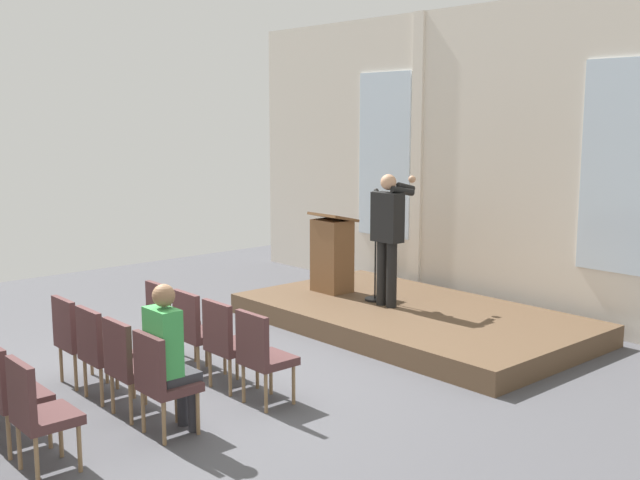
{
  "coord_description": "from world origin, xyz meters",
  "views": [
    {
      "loc": [
        6.59,
        -4.03,
        2.78
      ],
      "look_at": [
        -0.09,
        1.88,
        1.34
      ],
      "focal_mm": 43.01,
      "sensor_mm": 36.0,
      "label": 1
    }
  ],
  "objects_px": {
    "chair_r0_c1": "(196,328)",
    "audience_r1_c3": "(169,352)",
    "chair_r1_c1": "(101,348)",
    "speaker": "(388,230)",
    "chair_r0_c0": "(168,317)",
    "mic_stand": "(375,276)",
    "chair_r1_c0": "(75,335)",
    "chair_r2_c3": "(37,409)",
    "lectern": "(332,254)",
    "chair_r0_c2": "(227,339)",
    "chair_r0_c3": "(262,352)",
    "chair_r1_c3": "(161,378)",
    "chair_r1_c2": "(129,362)",
    "chair_r2_c2": "(10,389)"
  },
  "relations": [
    {
      "from": "chair_r0_c0",
      "to": "chair_r2_c2",
      "type": "height_order",
      "value": "same"
    },
    {
      "from": "speaker",
      "to": "chair_r2_c2",
      "type": "distance_m",
      "value": 5.3
    },
    {
      "from": "speaker",
      "to": "chair_r1_c2",
      "type": "bearing_deg",
      "value": -81.51
    },
    {
      "from": "chair_r0_c1",
      "to": "chair_r0_c2",
      "type": "xyz_separation_m",
      "value": [
        0.59,
        0.0,
        0.0
      ]
    },
    {
      "from": "chair_r2_c2",
      "to": "chair_r0_c0",
      "type": "bearing_deg",
      "value": 118.25
    },
    {
      "from": "chair_r0_c3",
      "to": "chair_r1_c3",
      "type": "distance_m",
      "value": 1.1
    },
    {
      "from": "chair_r0_c3",
      "to": "lectern",
      "type": "bearing_deg",
      "value": 127.38
    },
    {
      "from": "chair_r1_c0",
      "to": "chair_r2_c2",
      "type": "bearing_deg",
      "value": -42.94
    },
    {
      "from": "chair_r0_c1",
      "to": "chair_r0_c3",
      "type": "height_order",
      "value": "same"
    },
    {
      "from": "chair_r1_c1",
      "to": "audience_r1_c3",
      "type": "xyz_separation_m",
      "value": [
        1.18,
        0.08,
        0.22
      ]
    },
    {
      "from": "speaker",
      "to": "audience_r1_c3",
      "type": "bearing_deg",
      "value": -73.4
    },
    {
      "from": "lectern",
      "to": "chair_r0_c3",
      "type": "distance_m",
      "value": 3.84
    },
    {
      "from": "chair_r0_c1",
      "to": "chair_r2_c3",
      "type": "distance_m",
      "value": 2.49
    },
    {
      "from": "chair_r2_c2",
      "to": "chair_r0_c1",
      "type": "bearing_deg",
      "value": 105.04
    },
    {
      "from": "chair_r0_c1",
      "to": "audience_r1_c3",
      "type": "bearing_deg",
      "value": -40.8
    },
    {
      "from": "chair_r1_c3",
      "to": "chair_r2_c2",
      "type": "distance_m",
      "value": 1.24
    },
    {
      "from": "chair_r1_c3",
      "to": "chair_r2_c2",
      "type": "relative_size",
      "value": 1.0
    },
    {
      "from": "lectern",
      "to": "chair_r0_c2",
      "type": "relative_size",
      "value": 1.23
    },
    {
      "from": "chair_r1_c2",
      "to": "chair_r1_c3",
      "type": "distance_m",
      "value": 0.59
    },
    {
      "from": "chair_r1_c2",
      "to": "chair_r2_c3",
      "type": "bearing_deg",
      "value": -61.75
    },
    {
      "from": "chair_r1_c2",
      "to": "chair_r2_c2",
      "type": "relative_size",
      "value": 1.0
    },
    {
      "from": "chair_r1_c3",
      "to": "chair_r2_c3",
      "type": "bearing_deg",
      "value": -90.0
    },
    {
      "from": "chair_r0_c3",
      "to": "speaker",
      "type": "bearing_deg",
      "value": 111.72
    },
    {
      "from": "speaker",
      "to": "chair_r2_c2",
      "type": "relative_size",
      "value": 1.88
    },
    {
      "from": "speaker",
      "to": "chair_r0_c2",
      "type": "distance_m",
      "value": 3.18
    },
    {
      "from": "chair_r0_c1",
      "to": "chair_r0_c2",
      "type": "height_order",
      "value": "same"
    },
    {
      "from": "speaker",
      "to": "chair_r0_c0",
      "type": "distance_m",
      "value": 3.17
    },
    {
      "from": "lectern",
      "to": "chair_r0_c1",
      "type": "height_order",
      "value": "lectern"
    },
    {
      "from": "audience_r1_c3",
      "to": "chair_r0_c1",
      "type": "bearing_deg",
      "value": 139.2
    },
    {
      "from": "chair_r0_c3",
      "to": "chair_r1_c1",
      "type": "relative_size",
      "value": 1.0
    },
    {
      "from": "chair_r0_c1",
      "to": "audience_r1_c3",
      "type": "height_order",
      "value": "audience_r1_c3"
    },
    {
      "from": "speaker",
      "to": "lectern",
      "type": "bearing_deg",
      "value": 178.63
    },
    {
      "from": "lectern",
      "to": "audience_r1_c3",
      "type": "distance_m",
      "value": 4.68
    },
    {
      "from": "mic_stand",
      "to": "chair_r1_c3",
      "type": "xyz_separation_m",
      "value": [
        1.52,
        -4.21,
        -0.08
      ]
    },
    {
      "from": "speaker",
      "to": "chair_r1_c3",
      "type": "distance_m",
      "value": 4.36
    },
    {
      "from": "chair_r0_c2",
      "to": "audience_r1_c3",
      "type": "relative_size",
      "value": 0.69
    },
    {
      "from": "lectern",
      "to": "chair_r2_c2",
      "type": "bearing_deg",
      "value": -71.64
    },
    {
      "from": "chair_r0_c0",
      "to": "chair_r0_c3",
      "type": "distance_m",
      "value": 1.77
    },
    {
      "from": "chair_r0_c2",
      "to": "chair_r1_c1",
      "type": "distance_m",
      "value": 1.24
    },
    {
      "from": "chair_r0_c2",
      "to": "chair_r2_c2",
      "type": "bearing_deg",
      "value": -90.0
    },
    {
      "from": "chair_r2_c3",
      "to": "chair_r1_c0",
      "type": "bearing_deg",
      "value": 148.19
    },
    {
      "from": "mic_stand",
      "to": "chair_r1_c0",
      "type": "relative_size",
      "value": 1.65
    },
    {
      "from": "chair_r0_c1",
      "to": "chair_r2_c3",
      "type": "relative_size",
      "value": 1.0
    },
    {
      "from": "mic_stand",
      "to": "chair_r0_c2",
      "type": "relative_size",
      "value": 1.65
    },
    {
      "from": "audience_r1_c3",
      "to": "chair_r2_c3",
      "type": "distance_m",
      "value": 1.19
    },
    {
      "from": "speaker",
      "to": "lectern",
      "type": "xyz_separation_m",
      "value": [
        -1.12,
        0.03,
        -0.48
      ]
    },
    {
      "from": "speaker",
      "to": "chair_r1_c1",
      "type": "relative_size",
      "value": 1.88
    },
    {
      "from": "chair_r0_c1",
      "to": "lectern",
      "type": "bearing_deg",
      "value": 110.68
    },
    {
      "from": "chair_r1_c1",
      "to": "audience_r1_c3",
      "type": "relative_size",
      "value": 0.69
    },
    {
      "from": "lectern",
      "to": "chair_r0_c1",
      "type": "relative_size",
      "value": 1.23
    }
  ]
}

